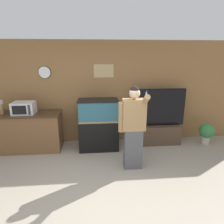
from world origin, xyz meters
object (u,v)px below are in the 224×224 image
object	(u,v)px
knife_block	(1,109)
tv_on_stand	(159,128)
counter_island	(26,132)
microwave	(24,108)
person_standing	(133,127)
potted_plant	(206,132)
aquarium_on_stand	(99,125)

from	to	relation	value
knife_block	tv_on_stand	bearing A→B (deg)	1.26
counter_island	microwave	world-z (taller)	microwave
tv_on_stand	person_standing	world-z (taller)	person_standing
knife_block	potted_plant	xyz separation A→B (m)	(5.02, -0.07, -0.73)
counter_island	potted_plant	size ratio (longest dim) A/B	3.01
knife_block	potted_plant	distance (m)	5.07
microwave	tv_on_stand	xyz separation A→B (m)	(3.27, 0.12, -0.64)
potted_plant	microwave	bearing A→B (deg)	179.49
counter_island	aquarium_on_stand	bearing A→B (deg)	-3.24
tv_on_stand	aquarium_on_stand	bearing A→B (deg)	-173.36
aquarium_on_stand	tv_on_stand	distance (m)	1.58
person_standing	potted_plant	distance (m)	2.39
microwave	tv_on_stand	bearing A→B (deg)	2.04
counter_island	knife_block	bearing A→B (deg)	-179.91
counter_island	knife_block	xyz separation A→B (m)	(-0.50, -0.00, 0.59)
microwave	aquarium_on_stand	distance (m)	1.77
tv_on_stand	person_standing	distance (m)	1.50
knife_block	counter_island	bearing A→B (deg)	0.09
microwave	person_standing	size ratio (longest dim) A/B	0.29
aquarium_on_stand	counter_island	bearing A→B (deg)	176.76
tv_on_stand	microwave	bearing A→B (deg)	-177.96
knife_block	tv_on_stand	world-z (taller)	tv_on_stand
counter_island	tv_on_stand	xyz separation A→B (m)	(3.29, 0.08, -0.04)
counter_island	person_standing	size ratio (longest dim) A/B	0.99
aquarium_on_stand	knife_block	bearing A→B (deg)	177.50
knife_block	person_standing	world-z (taller)	person_standing
microwave	counter_island	bearing A→B (deg)	123.32
aquarium_on_stand	potted_plant	distance (m)	2.80
person_standing	tv_on_stand	bearing A→B (deg)	51.12
counter_island	tv_on_stand	distance (m)	3.29
counter_island	microwave	xyz separation A→B (m)	(0.02, -0.03, 0.60)
potted_plant	tv_on_stand	bearing A→B (deg)	172.74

